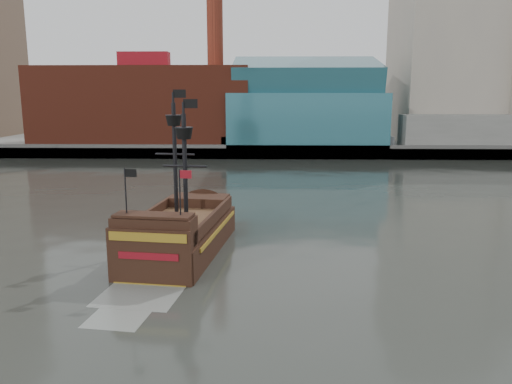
{
  "coord_description": "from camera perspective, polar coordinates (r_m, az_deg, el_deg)",
  "views": [
    {
      "loc": [
        2.95,
        -29.4,
        11.81
      ],
      "look_at": [
        1.89,
        10.28,
        4.0
      ],
      "focal_mm": 35.0,
      "sensor_mm": 36.0,
      "label": 1
    }
  ],
  "objects": [
    {
      "name": "ground",
      "position": [
        31.82,
        -3.97,
        -10.68
      ],
      "size": [
        400.0,
        400.0,
        0.0
      ],
      "primitive_type": "plane",
      "color": "#252823",
      "rests_on": "ground"
    },
    {
      "name": "seawall",
      "position": [
        92.55,
        -0.31,
        4.61
      ],
      "size": [
        220.0,
        1.0,
        2.6
      ],
      "primitive_type": "cube",
      "color": "#4C4C49",
      "rests_on": "ground"
    },
    {
      "name": "pirate_ship",
      "position": [
        38.19,
        -8.61,
        -5.16
      ],
      "size": [
        7.31,
        17.94,
        13.04
      ],
      "rotation": [
        0.0,
        0.0,
        -0.13
      ],
      "color": "black",
      "rests_on": "ground"
    },
    {
      "name": "skyline",
      "position": [
        114.7,
        2.77,
        17.5
      ],
      "size": [
        149.0,
        45.0,
        62.0
      ],
      "color": "brown",
      "rests_on": "promenade_far"
    },
    {
      "name": "promenade_far",
      "position": [
        121.92,
        0.13,
        6.04
      ],
      "size": [
        220.0,
        60.0,
        2.0
      ],
      "primitive_type": "cube",
      "color": "slate",
      "rests_on": "ground"
    }
  ]
}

